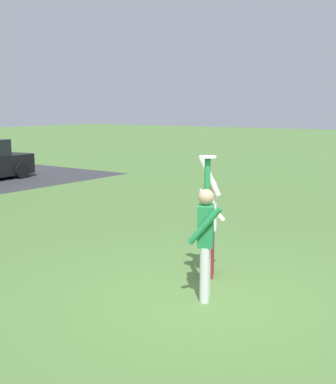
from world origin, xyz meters
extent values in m
plane|color=#567F3D|center=(0.00, 0.00, 0.00)|extent=(120.00, 120.00, 0.00)
cylinder|color=silver|center=(-0.22, -0.08, 0.41)|extent=(0.14, 0.14, 0.82)
cylinder|color=silver|center=(0.01, 0.04, 0.41)|extent=(0.14, 0.14, 0.82)
cube|color=#238447|center=(-0.10, -0.02, 1.12)|extent=(0.42, 0.36, 0.60)
sphere|color=tan|center=(-0.10, -0.02, 1.53)|extent=(0.23, 0.23, 0.23)
cylinder|color=#238447|center=(-0.30, -0.12, 1.17)|extent=(0.27, 0.46, 0.59)
cylinder|color=#238447|center=(0.10, 0.08, 1.75)|extent=(0.09, 0.09, 0.66)
cylinder|color=maroon|center=(0.94, 0.52, 0.41)|extent=(0.14, 0.14, 0.82)
cylinder|color=maroon|center=(0.71, 0.40, 0.41)|extent=(0.14, 0.14, 0.82)
cube|color=silver|center=(0.83, 0.46, 1.12)|extent=(0.42, 0.36, 0.60)
sphere|color=tan|center=(0.83, 0.46, 1.53)|extent=(0.23, 0.23, 0.23)
cylinder|color=silver|center=(1.03, 0.57, 1.17)|extent=(0.27, 0.46, 0.59)
cylinder|color=silver|center=(0.63, 0.36, 1.72)|extent=(0.22, 0.33, 0.65)
cylinder|color=white|center=(0.10, 0.08, 2.09)|extent=(0.26, 0.26, 0.02)
cylinder|color=black|center=(6.66, 12.74, 0.33)|extent=(0.68, 0.29, 0.66)
camera|label=1|loc=(-6.18, -3.70, 2.80)|focal=46.98mm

